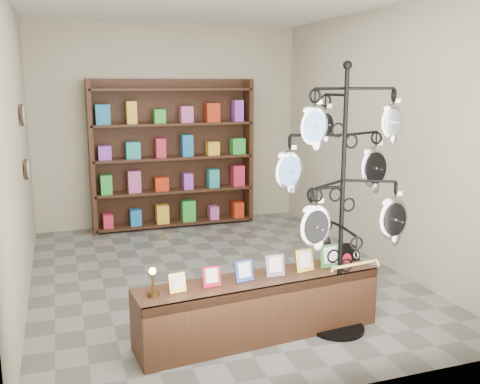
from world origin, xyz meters
name	(u,v)px	position (x,y,z in m)	size (l,w,h in m)	color
ground	(217,275)	(0.00, 0.00, 0.00)	(5.00, 5.00, 0.00)	slate
room_envelope	(216,111)	(0.00, 0.00, 1.85)	(5.00, 5.00, 5.00)	#AEA68C
display_tree	(343,181)	(0.62, -1.66, 1.34)	(1.19, 1.02, 2.32)	black
front_shelf	(259,307)	(-0.08, -1.54, 0.26)	(2.17, 0.64, 0.75)	black
back_shelving	(173,159)	(0.00, 2.30, 1.03)	(2.42, 0.36, 2.20)	black
wall_clocks	(24,142)	(-1.97, 0.80, 1.50)	(0.03, 0.24, 0.84)	black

